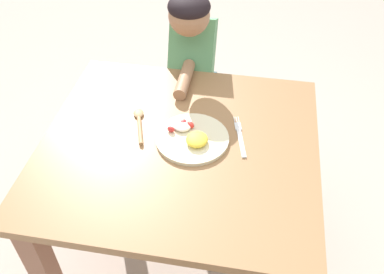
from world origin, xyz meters
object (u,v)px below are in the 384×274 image
at_px(plate, 192,137).
at_px(spoon, 139,122).
at_px(fork, 240,137).
at_px(person, 193,85).

distance_m(plate, spoon, 0.23).
height_order(fork, spoon, spoon).
height_order(plate, fork, plate).
bearing_deg(spoon, person, -32.89).
height_order(plate, spoon, plate).
distance_m(plate, fork, 0.18).
xyz_separation_m(fork, person, (-0.27, 0.50, -0.15)).
bearing_deg(person, plate, 99.61).
xyz_separation_m(plate, person, (-0.09, 0.54, -0.16)).
xyz_separation_m(spoon, person, (0.13, 0.49, -0.16)).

